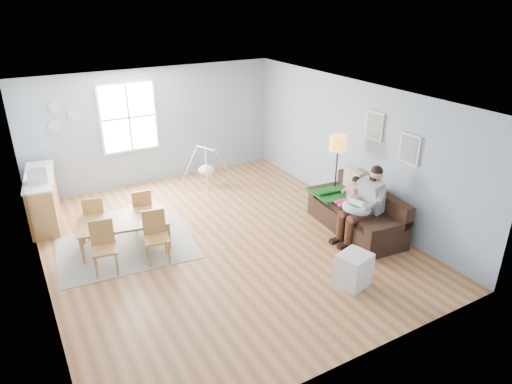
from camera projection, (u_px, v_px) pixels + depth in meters
room at (217, 114)px, 7.50m from camera, size 8.40×9.40×3.90m
window at (129, 117)px, 10.29m from camera, size 1.32×0.08×1.62m
pictures at (391, 137)px, 8.25m from camera, size 0.05×1.34×0.74m
wall_plates at (61, 117)px, 9.59m from camera, size 0.67×0.02×0.66m
sofa at (358, 216)px, 8.79m from camera, size 1.10×2.17×0.85m
green_throw at (336, 192)px, 9.25m from camera, size 1.03×0.90×0.04m
beige_pillow at (353, 181)px, 9.14m from camera, size 0.19×0.51×0.50m
father at (365, 202)px, 8.31m from camera, size 1.01×0.47×1.41m
nursing_pillow at (357, 208)px, 8.29m from camera, size 0.58×0.57×0.22m
infant at (356, 203)px, 8.28m from camera, size 0.21×0.40×0.14m
toddler at (351, 193)px, 8.76m from camera, size 0.52×0.27×0.81m
floor_lamp at (338, 150)px, 8.96m from camera, size 0.34×0.34×1.70m
storage_cube at (353, 270)px, 7.15m from camera, size 0.58×0.54×0.54m
rug at (127, 247)px, 8.28m from camera, size 2.55×2.03×0.01m
dining_table at (125, 234)px, 8.16m from camera, size 1.75×1.18×0.57m
chair_sw at (103, 244)px, 7.43m from camera, size 0.46×0.46×0.89m
chair_se at (156, 233)px, 7.75m from camera, size 0.47×0.47×0.89m
chair_nw at (94, 215)px, 8.42m from camera, size 0.46×0.46×0.86m
chair_ne at (142, 207)px, 8.74m from camera, size 0.41×0.41×0.85m
counter at (43, 198)px, 9.05m from camera, size 0.75×1.82×0.99m
monitor at (37, 174)px, 8.50m from camera, size 0.36×0.35×0.32m
baby_swing at (207, 169)px, 10.70m from camera, size 1.23×1.24×0.96m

